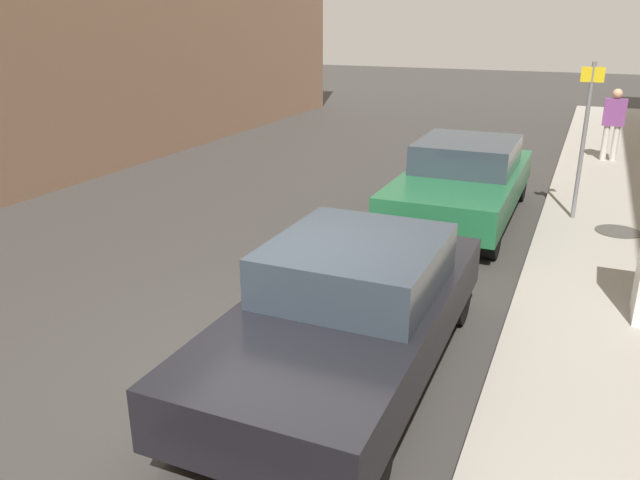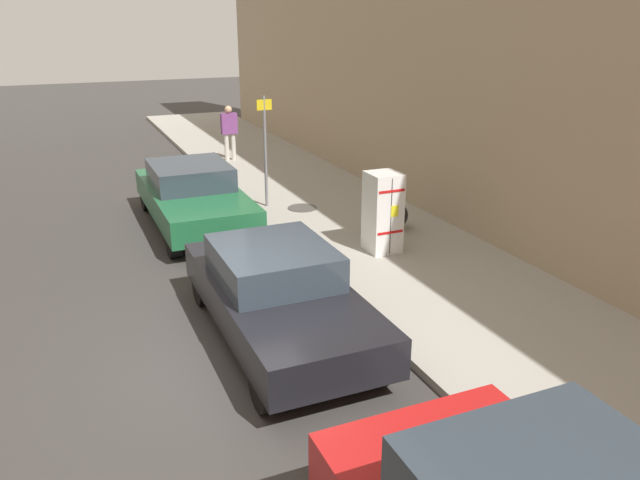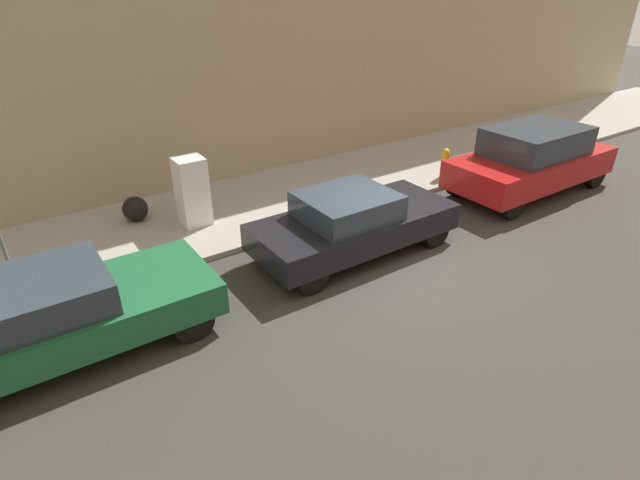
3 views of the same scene
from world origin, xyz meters
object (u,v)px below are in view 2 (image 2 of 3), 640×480
discarded_refrigerator (383,212)px  parked_sedan_dark (278,293)px  street_sign_post (265,146)px  trash_bag (395,215)px  pedestrian_walking_far (229,129)px  parked_sedan_green (193,195)px  fire_hydrant (631,470)px

discarded_refrigerator → parked_sedan_dark: (2.97, 2.27, -0.20)m
street_sign_post → parked_sedan_dark: street_sign_post is taller
trash_bag → pedestrian_walking_far: bearing=-79.6°
pedestrian_walking_far → parked_sedan_green: bearing=-123.6°
street_sign_post → pedestrian_walking_far: street_sign_post is taller
fire_hydrant → parked_sedan_green: parked_sedan_green is taller
discarded_refrigerator → trash_bag: 1.50m
pedestrian_walking_far → street_sign_post: bearing=-106.5°
discarded_refrigerator → trash_bag: (-0.91, -1.09, -0.49)m
trash_bag → parked_sedan_dark: 5.14m
discarded_refrigerator → pedestrian_walking_far: size_ratio=0.91×
discarded_refrigerator → street_sign_post: street_sign_post is taller
parked_sedan_dark → discarded_refrigerator: bearing=-142.6°
fire_hydrant → pedestrian_walking_far: 15.94m
fire_hydrant → discarded_refrigerator: bearing=-99.7°
pedestrian_walking_far → parked_sedan_green: 6.17m
discarded_refrigerator → street_sign_post: size_ratio=0.60×
street_sign_post → parked_sedan_green: street_sign_post is taller
street_sign_post → trash_bag: size_ratio=4.50×
fire_hydrant → trash_bag: bearing=-104.6°
discarded_refrigerator → parked_sedan_green: bearing=-48.3°
trash_bag → pedestrian_walking_far: (1.45, -7.90, 0.70)m
fire_hydrant → parked_sedan_green: 10.41m
fire_hydrant → pedestrian_walking_far: size_ratio=0.49×
street_sign_post → pedestrian_walking_far: (-0.56, -5.24, -0.47)m
street_sign_post → fire_hydrant: street_sign_post is taller
pedestrian_walking_far → fire_hydrant: bearing=-102.7°
trash_bag → parked_sedan_dark: parked_sedan_dark is taller
trash_bag → parked_sedan_green: parked_sedan_green is taller
fire_hydrant → parked_sedan_dark: parked_sedan_dark is taller
pedestrian_walking_far → parked_sedan_green: pedestrian_walking_far is taller
street_sign_post → trash_bag: bearing=127.0°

